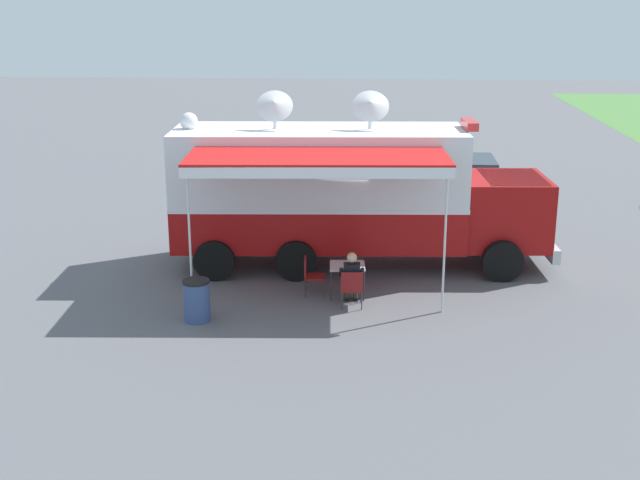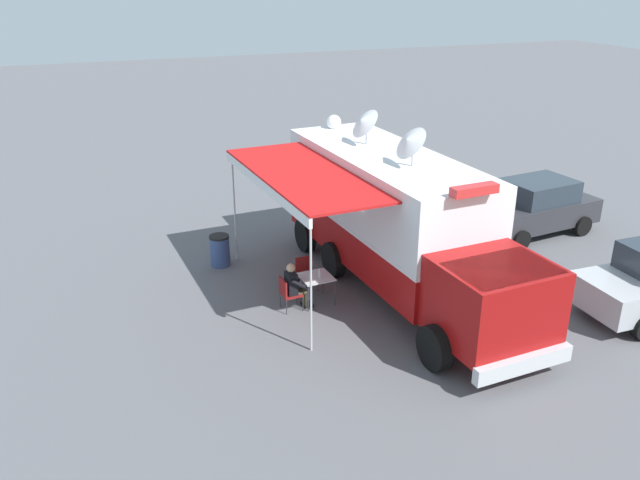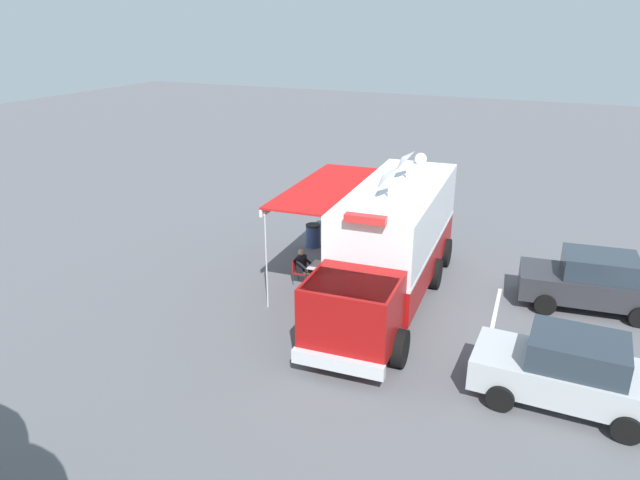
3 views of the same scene
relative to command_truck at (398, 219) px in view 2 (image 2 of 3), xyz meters
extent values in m
plane|color=#5B5B60|center=(0.01, -0.75, -1.95)|extent=(100.00, 100.00, 0.00)
cube|color=silver|center=(-3.37, 0.28, -1.94)|extent=(0.38, 4.80, 0.01)
cube|color=#9E0F0F|center=(0.01, -0.75, -0.80)|extent=(2.89, 7.33, 1.10)
cube|color=white|center=(0.01, -0.75, 0.60)|extent=(2.89, 7.33, 1.70)
cube|color=white|center=(0.01, -0.75, -0.25)|extent=(2.91, 7.35, 0.10)
cube|color=#9E0F0F|center=(-0.25, 3.89, -0.50)|extent=(2.41, 2.22, 1.70)
cube|color=#28333D|center=(-0.26, 4.09, 0.00)|extent=(2.23, 1.59, 0.70)
cube|color=silver|center=(-0.31, 5.02, -1.40)|extent=(2.38, 0.33, 0.36)
cylinder|color=black|center=(-1.49, 3.63, -1.45)|extent=(0.35, 1.02, 1.00)
cylinder|color=black|center=(1.01, 3.76, -1.45)|extent=(0.35, 1.02, 1.00)
cylinder|color=black|center=(-1.21, -1.36, -1.45)|extent=(0.35, 1.02, 1.00)
cylinder|color=black|center=(1.29, -1.22, -1.45)|extent=(0.35, 1.02, 1.00)
cylinder|color=black|center=(-1.10, -3.33, -1.45)|extent=(0.35, 1.02, 1.00)
cylinder|color=black|center=(1.39, -3.20, -1.45)|extent=(0.35, 1.02, 1.00)
cube|color=white|center=(0.01, -0.75, 1.50)|extent=(2.89, 7.33, 0.10)
cube|color=red|center=(-0.20, 2.95, 1.67)|extent=(1.11, 0.34, 0.20)
cylinder|color=silver|center=(0.07, -1.83, 1.78)|extent=(0.10, 0.10, 0.45)
cone|color=silver|center=(0.22, -1.82, 2.18)|extent=(0.76, 0.94, 0.81)
cylinder|color=silver|center=(-0.06, 0.51, 1.78)|extent=(0.10, 0.10, 0.45)
cone|color=silver|center=(0.09, 0.52, 2.18)|extent=(0.76, 0.94, 0.81)
sphere|color=white|center=(0.18, -3.94, 1.73)|extent=(0.44, 0.44, 0.44)
cube|color=red|center=(2.35, -0.62, 1.30)|extent=(2.51, 5.87, 0.06)
cube|color=white|center=(3.41, -0.56, 1.16)|extent=(0.40, 5.76, 0.24)
cylinder|color=silver|center=(3.20, 2.16, -0.32)|extent=(0.05, 0.05, 3.25)
cylinder|color=silver|center=(3.50, -3.29, -0.32)|extent=(0.05, 0.05, 3.25)
cube|color=silver|center=(2.29, 0.06, -1.23)|extent=(0.84, 0.84, 0.03)
cylinder|color=#333338|center=(1.90, 0.40, -1.60)|extent=(0.03, 0.03, 0.70)
cylinder|color=#333338|center=(2.64, 0.44, -1.60)|extent=(0.03, 0.03, 0.70)
cylinder|color=#333338|center=(1.94, -0.33, -1.60)|extent=(0.03, 0.03, 0.70)
cylinder|color=#333338|center=(2.68, -0.29, -1.60)|extent=(0.03, 0.03, 0.70)
cylinder|color=silver|center=(2.21, 0.12, -1.12)|extent=(0.07, 0.07, 0.20)
cylinder|color=white|center=(2.21, 0.12, -1.01)|extent=(0.04, 0.04, 0.02)
cube|color=maroon|center=(2.99, 0.18, -1.53)|extent=(0.51, 0.51, 0.04)
cube|color=maroon|center=(3.21, 0.19, -1.30)|extent=(0.07, 0.48, 0.44)
cylinder|color=#333338|center=(2.78, -0.06, -1.74)|extent=(0.02, 0.02, 0.42)
cylinder|color=#333338|center=(2.76, 0.38, -1.74)|extent=(0.02, 0.02, 0.42)
cylinder|color=#333338|center=(3.22, -0.03, -1.74)|extent=(0.02, 0.02, 0.42)
cylinder|color=#333338|center=(3.20, 0.41, -1.74)|extent=(0.02, 0.02, 0.42)
cube|color=maroon|center=(2.25, -0.69, -1.53)|extent=(0.51, 0.51, 0.04)
cube|color=maroon|center=(2.27, -0.91, -1.30)|extent=(0.48, 0.07, 0.44)
cylinder|color=#333338|center=(2.02, -0.49, -1.74)|extent=(0.02, 0.02, 0.42)
cylinder|color=#333338|center=(2.46, -0.46, -1.74)|extent=(0.02, 0.02, 0.42)
cylinder|color=#333338|center=(2.05, -0.93, -1.74)|extent=(0.02, 0.02, 0.42)
cylinder|color=#333338|center=(2.49, -0.90, -1.74)|extent=(0.02, 0.02, 0.42)
cube|color=black|center=(2.99, 0.18, -1.23)|extent=(0.26, 0.37, 0.56)
sphere|color=tan|center=(2.99, 0.18, -0.81)|extent=(0.22, 0.22, 0.22)
cylinder|color=black|center=(2.89, -0.06, -1.19)|extent=(0.43, 0.11, 0.34)
cylinder|color=black|center=(2.86, 0.40, -1.19)|extent=(0.43, 0.11, 0.34)
cylinder|color=#383323|center=(2.82, 0.07, -1.51)|extent=(0.39, 0.15, 0.13)
cylinder|color=#383323|center=(2.64, 0.06, -1.74)|extent=(0.11, 0.11, 0.42)
cube|color=black|center=(2.58, 0.05, -1.91)|extent=(0.25, 0.11, 0.07)
cylinder|color=#383323|center=(2.81, 0.27, -1.51)|extent=(0.39, 0.15, 0.13)
cylinder|color=#383323|center=(2.63, 0.26, -1.74)|extent=(0.11, 0.11, 0.42)
cube|color=black|center=(2.57, 0.25, -1.91)|extent=(0.25, 0.11, 0.07)
cylinder|color=#384C7F|center=(4.05, -3.08, -1.52)|extent=(0.56, 0.56, 0.85)
cylinder|color=black|center=(4.05, -3.08, -1.07)|extent=(0.57, 0.57, 0.06)
cylinder|color=black|center=(-4.15, 2.68, -1.63)|extent=(0.64, 0.23, 0.64)
cube|color=#2D2D33|center=(-5.90, -1.89, -1.25)|extent=(4.37, 2.23, 0.76)
cube|color=#28333D|center=(-6.05, -1.91, -0.53)|extent=(2.26, 1.81, 0.68)
cylinder|color=black|center=(-4.70, -0.86, -1.63)|extent=(0.66, 0.29, 0.64)
cylinder|color=black|center=(-4.51, -2.65, -1.63)|extent=(0.66, 0.29, 0.64)
cylinder|color=black|center=(-7.29, -1.14, -1.63)|extent=(0.66, 0.29, 0.64)
cylinder|color=black|center=(-7.10, -2.93, -1.63)|extent=(0.66, 0.29, 0.64)
camera|label=1|loc=(20.30, 0.60, 4.69)|focal=46.55mm
camera|label=2|loc=(7.58, 14.02, 6.00)|focal=36.78mm
camera|label=3|loc=(-4.89, 16.37, 6.54)|focal=32.85mm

